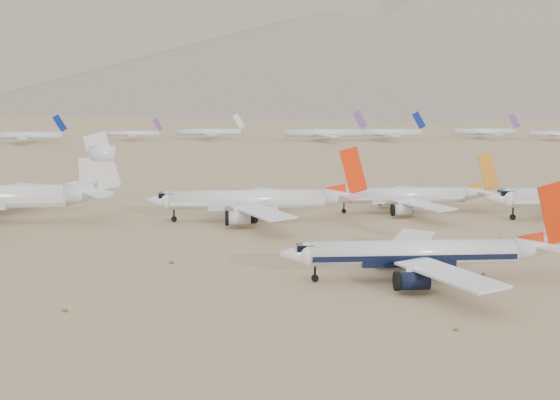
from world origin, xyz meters
name	(u,v)px	position (x,y,z in m)	size (l,w,h in m)	color
ground	(346,280)	(0.00, 0.00, 0.00)	(7000.00, 7000.00, 0.00)	#937A55
main_airliner	(425,253)	(13.37, -0.68, 4.61)	(47.56, 46.45, 16.78)	silver
row2_gold_tail	(410,196)	(26.77, 66.27, 4.30)	(43.17, 42.22, 15.37)	silver
row2_orange_tail	(256,200)	(-12.93, 57.17, 5.02)	(50.14, 49.05, 17.88)	silver
distant_storage_row	(385,132)	(69.99, 304.33, 4.43)	(653.68, 60.64, 15.98)	silver
mountain_range	(263,8)	(70.18, 1648.01, 190.32)	(7354.00, 3024.00, 470.00)	slate
desert_scrub	(224,321)	(-20.73, -21.89, 0.28)	(233.60, 121.67, 0.63)	brown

